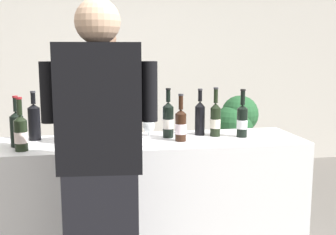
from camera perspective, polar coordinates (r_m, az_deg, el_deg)
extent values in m
cube|color=beige|center=(5.29, -6.63, 7.99)|extent=(8.00, 0.10, 2.80)
cube|color=white|center=(2.90, -2.55, -11.98)|extent=(2.08, 0.57, 0.91)
cylinder|color=black|center=(2.84, 0.03, -0.66)|extent=(0.07, 0.07, 0.21)
cone|color=black|center=(2.82, 0.03, 1.81)|extent=(0.07, 0.07, 0.03)
cylinder|color=black|center=(2.81, 0.03, 2.99)|extent=(0.03, 0.03, 0.08)
cylinder|color=black|center=(2.81, 0.03, 3.94)|extent=(0.03, 0.03, 0.01)
cylinder|color=silver|center=(2.84, 0.03, -0.87)|extent=(0.08, 0.08, 0.07)
cylinder|color=black|center=(2.90, -17.91, -0.86)|extent=(0.08, 0.08, 0.22)
cone|color=black|center=(2.88, -18.03, 1.52)|extent=(0.08, 0.08, 0.03)
cylinder|color=black|center=(2.87, -18.08, 2.52)|extent=(0.03, 0.03, 0.07)
cylinder|color=#333338|center=(2.87, -18.12, 3.37)|extent=(0.04, 0.04, 0.01)
cylinder|color=black|center=(2.73, 1.76, -1.38)|extent=(0.07, 0.07, 0.18)
cone|color=black|center=(2.71, 1.77, 0.81)|extent=(0.07, 0.07, 0.03)
cylinder|color=black|center=(2.70, 1.78, 2.06)|extent=(0.03, 0.03, 0.09)
cylinder|color=#333338|center=(2.70, 1.78, 3.14)|extent=(0.03, 0.03, 0.01)
cylinder|color=silver|center=(2.73, 1.76, -1.57)|extent=(0.07, 0.07, 0.07)
cylinder|color=black|center=(2.90, 10.16, -0.73)|extent=(0.07, 0.07, 0.20)
cone|color=black|center=(2.88, 10.22, 1.45)|extent=(0.07, 0.07, 0.03)
cylinder|color=black|center=(2.88, 10.25, 2.67)|extent=(0.03, 0.03, 0.10)
cylinder|color=black|center=(2.87, 10.28, 3.74)|extent=(0.04, 0.04, 0.01)
cylinder|color=silver|center=(2.90, 10.15, -0.93)|extent=(0.07, 0.07, 0.06)
cylinder|color=black|center=(2.74, -20.06, -1.82)|extent=(0.08, 0.08, 0.19)
cone|color=black|center=(2.72, -20.19, 0.46)|extent=(0.08, 0.08, 0.03)
cylinder|color=black|center=(2.71, -20.26, 1.67)|extent=(0.03, 0.03, 0.09)
cylinder|color=maroon|center=(2.71, -20.31, 2.69)|extent=(0.03, 0.03, 0.01)
cylinder|color=black|center=(2.90, 6.53, -0.64)|extent=(0.07, 0.07, 0.20)
cone|color=black|center=(2.88, 6.57, 1.65)|extent=(0.07, 0.07, 0.04)
cylinder|color=black|center=(2.88, 6.60, 2.95)|extent=(0.03, 0.03, 0.10)
cylinder|color=#333338|center=(2.87, 6.62, 4.02)|extent=(0.03, 0.03, 0.01)
cylinder|color=silver|center=(2.90, 6.53, -0.83)|extent=(0.07, 0.07, 0.06)
cylinder|color=black|center=(2.66, -6.62, -1.69)|extent=(0.08, 0.08, 0.18)
cone|color=black|center=(2.64, -6.67, 0.58)|extent=(0.08, 0.08, 0.03)
cylinder|color=black|center=(2.63, -6.69, 1.75)|extent=(0.03, 0.03, 0.08)
cylinder|color=maroon|center=(2.63, -6.71, 2.73)|extent=(0.03, 0.03, 0.01)
cylinder|color=beige|center=(2.66, -6.62, -1.89)|extent=(0.08, 0.08, 0.06)
cylinder|color=black|center=(2.61, -19.58, -2.38)|extent=(0.08, 0.08, 0.18)
cone|color=black|center=(2.59, -19.70, -0.04)|extent=(0.08, 0.08, 0.03)
cylinder|color=black|center=(2.58, -19.78, 1.35)|extent=(0.03, 0.03, 0.09)
cylinder|color=maroon|center=(2.58, -19.84, 2.53)|extent=(0.04, 0.04, 0.01)
cylinder|color=silver|center=(2.61, -19.57, -2.58)|extent=(0.08, 0.08, 0.07)
cylinder|color=black|center=(2.93, 4.40, -0.46)|extent=(0.07, 0.07, 0.20)
cone|color=black|center=(2.92, 4.43, 1.86)|extent=(0.07, 0.07, 0.04)
cylinder|color=black|center=(2.91, 4.44, 2.99)|extent=(0.03, 0.03, 0.08)
cylinder|color=#333338|center=(2.90, 4.45, 3.86)|extent=(0.03, 0.03, 0.01)
cylinder|color=silver|center=(2.68, -2.65, -3.54)|extent=(0.07, 0.07, 0.00)
cylinder|color=silver|center=(2.67, -2.66, -2.76)|extent=(0.01, 0.01, 0.07)
ellipsoid|color=silver|center=(2.65, -2.67, -1.12)|extent=(0.08, 0.08, 0.09)
ellipsoid|color=maroon|center=(2.66, -2.67, -1.47)|extent=(0.06, 0.06, 0.03)
cylinder|color=silver|center=(2.72, -11.91, -1.43)|extent=(0.21, 0.21, 0.20)
torus|color=silver|center=(2.71, -11.98, 0.70)|extent=(0.22, 0.22, 0.01)
cube|color=black|center=(3.40, -8.42, -8.80)|extent=(0.38, 0.25, 0.92)
cube|color=#191E47|center=(3.25, -8.72, 3.88)|extent=(0.42, 0.25, 0.58)
sphere|color=#8C664C|center=(3.24, -8.89, 10.59)|extent=(0.20, 0.20, 0.20)
cylinder|color=#191E47|center=(3.27, -4.42, 5.21)|extent=(0.08, 0.08, 0.29)
cylinder|color=#191E47|center=(3.25, -13.12, 4.97)|extent=(0.08, 0.08, 0.29)
cube|color=black|center=(2.05, -9.36, 1.41)|extent=(0.43, 0.28, 0.62)
sphere|color=#D8AD8C|center=(2.04, -9.67, 12.93)|extent=(0.22, 0.22, 0.22)
cylinder|color=black|center=(2.08, -16.13, 3.34)|extent=(0.08, 0.08, 0.30)
cylinder|color=black|center=(2.04, -2.57, 3.59)|extent=(0.08, 0.08, 0.30)
cylinder|color=brown|center=(4.41, 8.39, -9.35)|extent=(0.31, 0.31, 0.22)
sphere|color=#23562D|center=(4.41, 9.45, -1.85)|extent=(0.29, 0.29, 0.29)
sphere|color=#23562D|center=(4.27, 9.66, 0.17)|extent=(0.32, 0.32, 0.32)
sphere|color=#23562D|center=(4.22, 9.85, 0.47)|extent=(0.38, 0.38, 0.38)
sphere|color=#23562D|center=(4.18, 8.92, -0.99)|extent=(0.40, 0.40, 0.40)
cylinder|color=#4C3823|center=(4.30, 8.52, -4.15)|extent=(0.05, 0.05, 0.60)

